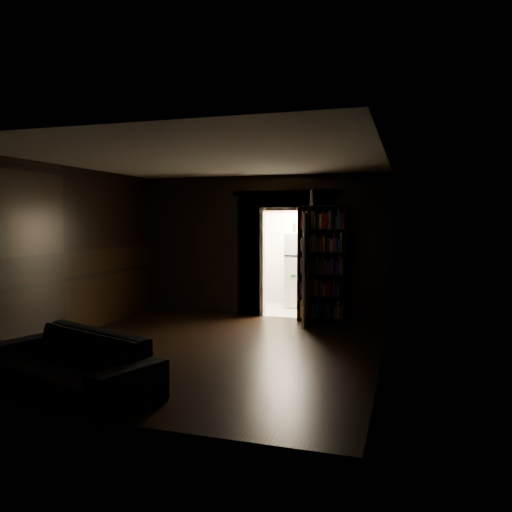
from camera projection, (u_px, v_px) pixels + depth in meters
The scene contains 9 objects.
ground at pixel (208, 350), 7.40m from camera, with size 5.50×5.50×0.00m, color black.
room_walls at pixel (232, 234), 8.30m from camera, with size 5.02×5.61×2.84m.
kitchen_alcove at pixel (298, 253), 10.85m from camera, with size 2.20×1.80×2.60m.
sofa at pixel (72, 353), 5.60m from camera, with size 2.24×0.97×0.86m, color black.
bookshelf at pixel (322, 264), 9.42m from camera, with size 0.90×0.32×2.20m, color black.
refrigerator at pixel (304, 270), 11.00m from camera, with size 0.74×0.68×1.65m, color white.
door at pixel (306, 269), 9.23m from camera, with size 0.85×0.05×2.05m, color silver.
figurine at pixel (312, 197), 9.36m from camera, with size 0.10×0.10×0.30m, color white.
bottles at pixel (305, 226), 10.88m from camera, with size 0.68×0.09×0.28m, color black.
Camera 1 is at (2.83, -6.74, 1.93)m, focal length 35.00 mm.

